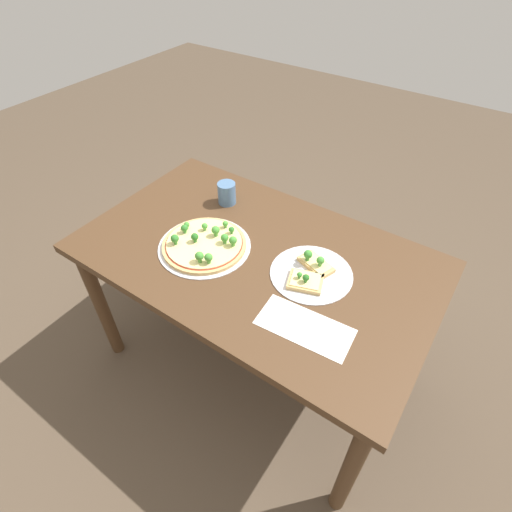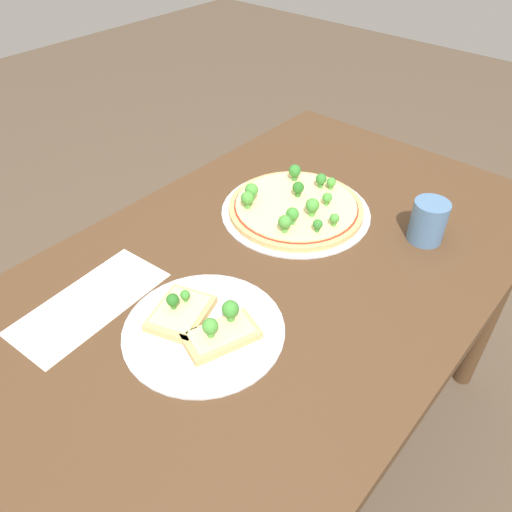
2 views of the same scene
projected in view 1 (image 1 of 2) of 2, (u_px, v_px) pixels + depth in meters
The scene contains 6 objects.
ground_plane at pixel (256, 359), 2.06m from camera, with size 8.00×8.00×0.00m, color brown.
dining_table at pixel (255, 270), 1.61m from camera, with size 1.39×0.83×0.74m.
pizza_tray_whole at pixel (205, 244), 1.57m from camera, with size 0.37×0.37×0.07m.
pizza_tray_slice at pixel (311, 272), 1.46m from camera, with size 0.31×0.31×0.07m.
drinking_cup at pixel (227, 193), 1.76m from camera, with size 0.08×0.08×0.10m, color #4C7099.
paper_menu at pixel (305, 327), 1.29m from camera, with size 0.31×0.14×0.00m, color white.
Camera 1 is at (-0.64, 0.94, 1.80)m, focal length 28.00 mm.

